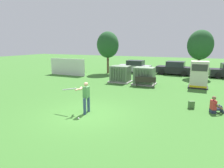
% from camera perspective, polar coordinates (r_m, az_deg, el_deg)
% --- Properties ---
extents(ground_plane, '(96.00, 96.00, 0.00)m').
position_cam_1_polar(ground_plane, '(10.80, -7.53, -8.71)').
color(ground_plane, '#3D752D').
extents(fence_panel, '(4.80, 0.12, 2.00)m').
position_cam_1_polar(fence_panel, '(24.07, -12.99, 4.90)').
color(fence_panel, silver).
rests_on(fence_panel, ground).
extents(transformer_west, '(2.10, 1.70, 1.62)m').
position_cam_1_polar(transformer_west, '(19.21, 2.49, 2.88)').
color(transformer_west, '#9E9B93').
rests_on(transformer_west, ground).
extents(transformer_mid_west, '(2.10, 1.70, 1.62)m').
position_cam_1_polar(transformer_mid_west, '(18.33, 9.48, 2.29)').
color(transformer_mid_west, '#9E9B93').
rests_on(transformer_mid_west, ground).
extents(generator_enclosure, '(1.60, 1.40, 2.30)m').
position_cam_1_polar(generator_enclosure, '(18.27, 24.17, 2.49)').
color(generator_enclosure, '#262626').
rests_on(generator_enclosure, ground).
extents(park_bench, '(1.84, 0.76, 0.92)m').
position_cam_1_polar(park_bench, '(17.33, 9.79, 0.88)').
color(park_bench, '#2D2823').
rests_on(park_bench, ground).
extents(batter, '(1.61, 0.72, 1.74)m').
position_cam_1_polar(batter, '(10.69, -7.82, -3.44)').
color(batter, '#384C75').
rests_on(batter, ground).
extents(sports_ball, '(0.09, 0.09, 0.09)m').
position_cam_1_polar(sports_ball, '(10.12, -9.80, -9.96)').
color(sports_ball, white).
rests_on(sports_ball, ground).
extents(seated_spectator, '(0.79, 0.66, 0.96)m').
position_cam_1_polar(seated_spectator, '(12.16, 28.01, -5.81)').
color(seated_spectator, '#282D4C').
rests_on(seated_spectator, ground).
extents(backpack, '(0.38, 0.36, 0.44)m').
position_cam_1_polar(backpack, '(12.47, 22.25, -5.65)').
color(backpack, '#4C723F').
rests_on(backpack, ground).
extents(tree_left, '(2.75, 2.75, 5.25)m').
position_cam_1_polar(tree_left, '(24.88, -1.24, 11.42)').
color(tree_left, brown).
rests_on(tree_left, ground).
extents(tree_center_left, '(2.75, 2.75, 5.25)m').
position_cam_1_polar(tree_center_left, '(23.87, 24.50, 10.36)').
color(tree_center_left, '#4C3828').
rests_on(tree_center_left, ground).
extents(parked_car_leftmost, '(4.22, 1.95, 1.62)m').
position_cam_1_polar(parked_car_leftmost, '(25.83, 6.65, 5.02)').
color(parked_car_leftmost, '#B2B2B7').
rests_on(parked_car_leftmost, ground).
extents(parked_car_left_of_center, '(4.29, 2.10, 1.62)m').
position_cam_1_polar(parked_car_left_of_center, '(25.27, 17.84, 4.39)').
color(parked_car_left_of_center, black).
rests_on(parked_car_left_of_center, ground).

